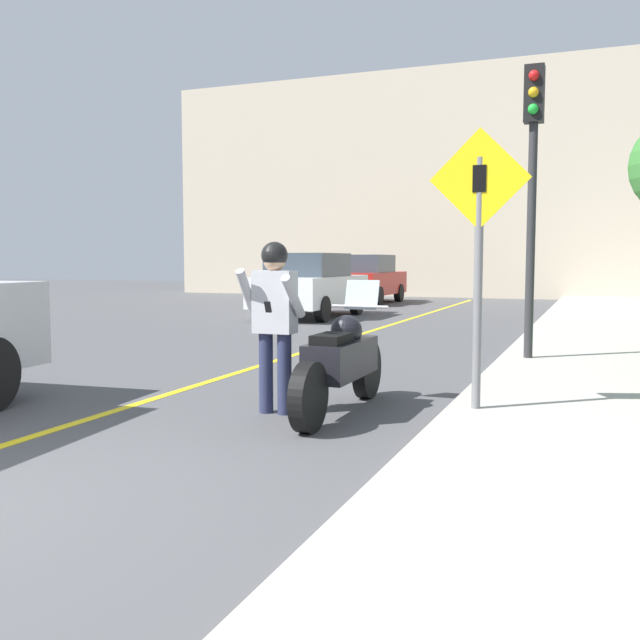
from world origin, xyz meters
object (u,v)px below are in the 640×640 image
object	(u,v)px
parked_car_red	(366,279)
crossing_sign	(479,241)
person_biker	(275,309)
parked_car_white	(310,285)
traffic_light	(533,158)
motorcycle	(341,362)

from	to	relation	value
parked_car_red	crossing_sign	bearing A→B (deg)	-69.02
crossing_sign	person_biker	bearing A→B (deg)	-172.58
parked_car_white	parked_car_red	size ratio (longest dim) A/B	1.00
crossing_sign	traffic_light	size ratio (longest dim) A/B	0.64
crossing_sign	traffic_light	bearing A→B (deg)	88.06
crossing_sign	parked_car_red	size ratio (longest dim) A/B	0.60
motorcycle	person_biker	xyz separation A→B (m)	(-0.60, -0.26, 0.52)
person_biker	parked_car_red	xyz separation A→B (m)	(-4.63, 17.32, -0.17)
motorcycle	parked_car_red	bearing A→B (deg)	107.04
traffic_light	parked_car_red	world-z (taller)	traffic_light
person_biker	parked_car_white	world-z (taller)	person_biker
motorcycle	traffic_light	xyz separation A→B (m)	(1.44, 3.68, 2.40)
parked_car_red	traffic_light	bearing A→B (deg)	-63.50
motorcycle	parked_car_white	world-z (taller)	parked_car_white
motorcycle	crossing_sign	world-z (taller)	crossing_sign
person_biker	traffic_light	world-z (taller)	traffic_light
crossing_sign	parked_car_white	distance (m)	12.34
traffic_light	parked_car_red	bearing A→B (deg)	116.50
motorcycle	person_biker	bearing A→B (deg)	-156.80
motorcycle	person_biker	size ratio (longest dim) A/B	1.37
traffic_light	parked_car_white	xyz separation A→B (m)	(-6.16, 7.04, -2.05)
motorcycle	crossing_sign	xyz separation A→B (m)	(1.32, -0.01, 1.17)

